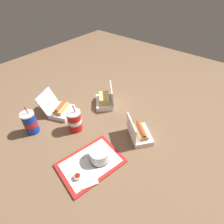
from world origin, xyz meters
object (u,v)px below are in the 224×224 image
Objects in this scene: food_tray at (91,163)px; cake_container at (99,155)px; clamshell_sandwich_front at (105,100)px; soda_cup_left at (30,123)px; clamshell_hotdog_back at (60,109)px; soda_cup_corner at (75,121)px; ketchup_cup at (77,177)px; plastic_fork at (85,157)px; clamshell_hotdog_left at (139,133)px.

cake_container reaches higher than food_tray.
cake_container is (0.05, -0.02, 0.05)m from food_tray.
clamshell_sandwich_front is (0.44, 0.34, -0.01)m from cake_container.
clamshell_hotdog_back is at bearing 1.26° from soda_cup_left.
food_tray is at bearing -109.01° from clamshell_hotdog_back.
soda_cup_corner is (-0.35, -0.02, 0.04)m from clamshell_sandwich_front.
food_tray is 0.52m from soda_cup_left.
soda_cup_left is (-0.25, -0.01, 0.04)m from clamshell_hotdog_back.
food_tray is 0.58m from clamshell_sandwich_front.
ketchup_cup is 0.14m from plastic_fork.
ketchup_cup is 0.60m from clamshell_hotdog_back.
plastic_fork is at bearing 120.97° from cake_container.
clamshell_hotdog_back is at bearing 80.65° from soda_cup_corner.
soda_cup_corner is 0.30m from soda_cup_left.
plastic_fork reaches higher than food_tray.
clamshell_hotdog_left is 0.44m from clamshell_sandwich_front.
food_tray is 3.42× the size of cake_container.
clamshell_hotdog_back is (0.29, 0.53, 0.01)m from ketchup_cup.
clamshell_hotdog_back is (-0.32, 0.20, -0.00)m from clamshell_sandwich_front.
soda_cup_left is at bearing 131.12° from plastic_fork.
cake_container is 0.32m from clamshell_hotdog_left.
soda_cup_left is at bearing 133.88° from soda_cup_corner.
ketchup_cup is 0.17× the size of soda_cup_left.
clamshell_hotdog_back is 0.25m from soda_cup_left.
clamshell_sandwich_front reaches higher than ketchup_cup.
clamshell_sandwich_front and clamshell_hotdog_back have the same top height.
soda_cup_left is (0.05, 0.52, 0.06)m from ketchup_cup.
food_tray is at bearing -66.00° from plastic_fork.
plastic_fork is (-0.05, 0.08, -0.04)m from cake_container.
plastic_fork is at bearing 82.50° from food_tray.
clamshell_sandwich_front reaches higher than cake_container.
plastic_fork is at bearing -151.72° from clamshell_sandwich_front.
ketchup_cup is at bearing -119.09° from clamshell_hotdog_back.
clamshell_hotdog_left is at bearing -60.88° from soda_cup_corner.
soda_cup_left reaches higher than ketchup_cup.
cake_container is 0.51× the size of clamshell_sandwich_front.
clamshell_sandwich_front reaches higher than food_tray.
clamshell_hotdog_back is at bearing 147.53° from clamshell_sandwich_front.
cake_container is at bearing -24.91° from food_tray.
clamshell_hotdog_back is (0.17, 0.46, 0.03)m from plastic_fork.
clamshell_sandwich_front is 0.35m from soda_cup_corner.
plastic_fork is at bearing -80.38° from soda_cup_left.
soda_cup_left is (-0.12, 0.53, 0.03)m from cake_container.
food_tray is 1.56× the size of clamshell_hotdog_back.
soda_cup_corner is at bearing 92.20° from plastic_fork.
soda_cup_corner is at bearing 119.12° from clamshell_hotdog_left.
clamshell_hotdog_left is 0.65m from clamshell_hotdog_back.
clamshell_sandwich_front is at bearing 32.46° from food_tray.
clamshell_sandwich_front is 0.60m from soda_cup_left.
soda_cup_corner is (0.26, 0.30, 0.06)m from ketchup_cup.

